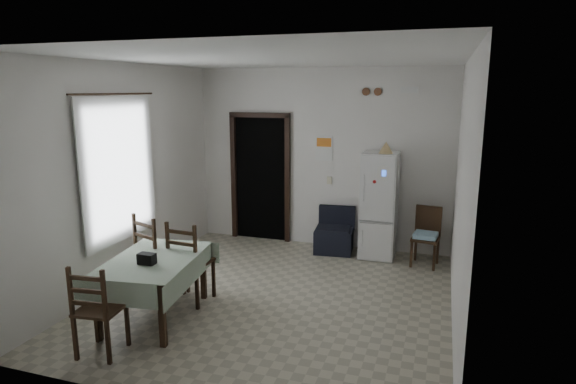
% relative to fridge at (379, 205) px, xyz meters
% --- Properties ---
extents(ground, '(4.50, 4.50, 0.00)m').
position_rel_fridge_xyz_m(ground, '(-1.00, -1.93, -0.82)').
color(ground, '#A59E87').
rests_on(ground, ground).
extents(ceiling, '(4.20, 4.50, 0.02)m').
position_rel_fridge_xyz_m(ceiling, '(-1.00, -1.93, 2.08)').
color(ceiling, white).
rests_on(ceiling, ground).
extents(wall_back, '(4.20, 0.02, 2.90)m').
position_rel_fridge_xyz_m(wall_back, '(-1.00, 0.32, 0.63)').
color(wall_back, silver).
rests_on(wall_back, ground).
extents(wall_front, '(4.20, 0.02, 2.90)m').
position_rel_fridge_xyz_m(wall_front, '(-1.00, -4.18, 0.63)').
color(wall_front, silver).
rests_on(wall_front, ground).
extents(wall_left, '(0.02, 4.50, 2.90)m').
position_rel_fridge_xyz_m(wall_left, '(-3.10, -1.93, 0.63)').
color(wall_left, silver).
rests_on(wall_left, ground).
extents(wall_right, '(0.02, 4.50, 2.90)m').
position_rel_fridge_xyz_m(wall_right, '(1.10, -1.93, 0.63)').
color(wall_right, silver).
rests_on(wall_right, ground).
extents(doorway, '(1.06, 0.52, 2.22)m').
position_rel_fridge_xyz_m(doorway, '(-2.05, 0.52, 0.24)').
color(doorway, black).
rests_on(doorway, ground).
extents(window_recess, '(0.10, 1.20, 1.60)m').
position_rel_fridge_xyz_m(window_recess, '(-3.15, -2.13, 0.73)').
color(window_recess, silver).
rests_on(window_recess, ground).
extents(curtain, '(0.02, 1.45, 1.85)m').
position_rel_fridge_xyz_m(curtain, '(-3.04, -2.13, 0.73)').
color(curtain, silver).
rests_on(curtain, ground).
extents(curtain_rod, '(0.02, 1.60, 0.02)m').
position_rel_fridge_xyz_m(curtain_rod, '(-3.03, -2.13, 1.68)').
color(curtain_rod, black).
rests_on(curtain_rod, ground).
extents(calendar, '(0.28, 0.02, 0.40)m').
position_rel_fridge_xyz_m(calendar, '(-0.95, 0.31, 0.80)').
color(calendar, white).
rests_on(calendar, ground).
extents(calendar_image, '(0.24, 0.01, 0.14)m').
position_rel_fridge_xyz_m(calendar_image, '(-0.95, 0.30, 0.90)').
color(calendar_image, orange).
rests_on(calendar_image, ground).
extents(light_switch, '(0.08, 0.02, 0.12)m').
position_rel_fridge_xyz_m(light_switch, '(-0.85, 0.31, 0.28)').
color(light_switch, beige).
rests_on(light_switch, ground).
extents(vent_left, '(0.12, 0.03, 0.12)m').
position_rel_fridge_xyz_m(vent_left, '(-0.30, 0.30, 1.70)').
color(vent_left, brown).
rests_on(vent_left, ground).
extents(vent_right, '(0.12, 0.03, 0.12)m').
position_rel_fridge_xyz_m(vent_right, '(-0.12, 0.30, 1.70)').
color(vent_right, brown).
rests_on(vent_right, ground).
extents(emergency_light, '(0.25, 0.07, 0.09)m').
position_rel_fridge_xyz_m(emergency_light, '(0.35, 0.28, 1.73)').
color(emergency_light, white).
rests_on(emergency_light, ground).
extents(fridge, '(0.53, 0.53, 1.63)m').
position_rel_fridge_xyz_m(fridge, '(0.00, 0.00, 0.00)').
color(fridge, silver).
rests_on(fridge, ground).
extents(tan_cone, '(0.23, 0.23, 0.17)m').
position_rel_fridge_xyz_m(tan_cone, '(0.08, -0.10, 0.90)').
color(tan_cone, tan).
rests_on(tan_cone, fridge).
extents(navy_seat, '(0.64, 0.62, 0.71)m').
position_rel_fridge_xyz_m(navy_seat, '(-0.69, 0.00, -0.46)').
color(navy_seat, black).
rests_on(navy_seat, ground).
extents(corner_chair, '(0.42, 0.42, 0.87)m').
position_rel_fridge_xyz_m(corner_chair, '(0.72, -0.20, -0.38)').
color(corner_chair, black).
rests_on(corner_chair, ground).
extents(dining_table, '(1.07, 1.47, 0.71)m').
position_rel_fridge_xyz_m(dining_table, '(-2.12, -2.86, -0.46)').
color(dining_table, '#95AA91').
rests_on(dining_table, ground).
extents(black_bag, '(0.18, 0.11, 0.12)m').
position_rel_fridge_xyz_m(black_bag, '(-2.09, -3.03, -0.05)').
color(black_bag, black).
rests_on(black_bag, dining_table).
extents(dining_chair_far_left, '(0.60, 0.60, 1.08)m').
position_rel_fridge_xyz_m(dining_chair_far_left, '(-2.40, -2.31, -0.28)').
color(dining_chair_far_left, black).
rests_on(dining_chair_far_left, ground).
extents(dining_chair_far_right, '(0.47, 0.47, 1.03)m').
position_rel_fridge_xyz_m(dining_chair_far_right, '(-1.95, -2.33, -0.30)').
color(dining_chair_far_right, black).
rests_on(dining_chair_far_right, ground).
extents(dining_chair_near_head, '(0.45, 0.45, 0.95)m').
position_rel_fridge_xyz_m(dining_chair_near_head, '(-2.20, -3.68, -0.34)').
color(dining_chair_near_head, black).
rests_on(dining_chair_near_head, ground).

